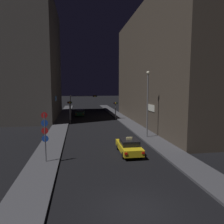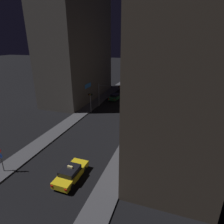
{
  "view_description": "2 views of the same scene",
  "coord_description": "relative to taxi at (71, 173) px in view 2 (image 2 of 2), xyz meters",
  "views": [
    {
      "loc": [
        -2.96,
        -9.81,
        6.28
      ],
      "look_at": [
        1.79,
        19.25,
        2.85
      ],
      "focal_mm": 33.81,
      "sensor_mm": 36.0,
      "label": 1
    },
    {
      "loc": [
        10.75,
        -4.23,
        13.33
      ],
      "look_at": [
        1.6,
        22.69,
        2.48
      ],
      "focal_mm": 30.06,
      "sensor_mm": 36.0,
      "label": 2
    }
  ],
  "objects": [
    {
      "name": "sidewalk_left",
      "position": [
        -7.63,
        21.23,
        -0.65
      ],
      "size": [
        2.56,
        64.8,
        0.17
      ],
      "primitive_type": "cube",
      "color": "#424247",
      "rests_on": "ground_plane"
    },
    {
      "name": "sidewalk_right",
      "position": [
        4.08,
        21.23,
        -0.65
      ],
      "size": [
        2.56,
        64.8,
        0.17
      ],
      "primitive_type": "cube",
      "color": "#424247",
      "rests_on": "ground_plane"
    },
    {
      "name": "building_facade_left",
      "position": [
        -13.16,
        27.25,
        10.91
      ],
      "size": [
        8.58,
        22.04,
        23.28
      ],
      "color": "#514C47",
      "rests_on": "ground_plane"
    },
    {
      "name": "building_facade_right",
      "position": [
        9.32,
        15.62,
        8.89
      ],
      "size": [
        8.02,
        33.26,
        19.26
      ],
      "color": "#473D33",
      "rests_on": "ground_plane"
    },
    {
      "name": "taxi",
      "position": [
        0.0,
        0.0,
        0.0
      ],
      "size": [
        1.87,
        4.48,
        1.62
      ],
      "color": "yellow",
      "rests_on": "ground_plane"
    },
    {
      "name": "far_car",
      "position": [
        -4.25,
        27.73,
        -0.0
      ],
      "size": [
        2.07,
        4.55,
        1.42
      ],
      "color": "#1E512D",
      "rests_on": "ground_plane"
    },
    {
      "name": "traffic_light_overhead",
      "position": [
        -3.99,
        22.23,
        2.87
      ],
      "size": [
        5.22,
        0.42,
        4.87
      ],
      "color": "slate",
      "rests_on": "ground_plane"
    },
    {
      "name": "traffic_light_left_kerb",
      "position": [
        -6.1,
        18.01,
        2.07
      ],
      "size": [
        0.8,
        0.42,
        3.94
      ],
      "color": "slate",
      "rests_on": "ground_plane"
    },
    {
      "name": "traffic_light_right_kerb",
      "position": [
        2.55,
        21.31,
        1.8
      ],
      "size": [
        0.8,
        0.42,
        3.52
      ],
      "color": "slate",
      "rests_on": "ground_plane"
    },
    {
      "name": "street_lamp_near_block",
      "position": [
        3.66,
        5.58,
        4.23
      ],
      "size": [
        0.39,
        0.39,
        8.05
      ],
      "color": "slate",
      "rests_on": "sidewalk_right"
    }
  ]
}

